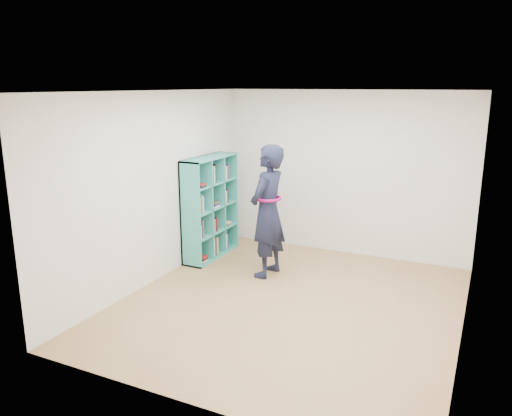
% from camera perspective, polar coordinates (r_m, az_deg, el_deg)
% --- Properties ---
extents(floor, '(4.50, 4.50, 0.00)m').
position_cam_1_polar(floor, '(6.38, 3.87, -10.88)').
color(floor, '#976D44').
rests_on(floor, ground).
extents(ceiling, '(4.50, 4.50, 0.00)m').
position_cam_1_polar(ceiling, '(5.79, 4.30, 13.16)').
color(ceiling, white).
rests_on(ceiling, wall_back).
extents(wall_left, '(0.02, 4.50, 2.60)m').
position_cam_1_polar(wall_left, '(6.92, -11.51, 2.20)').
color(wall_left, silver).
rests_on(wall_left, floor).
extents(wall_right, '(0.02, 4.50, 2.60)m').
position_cam_1_polar(wall_right, '(5.57, 23.59, -1.55)').
color(wall_right, silver).
rests_on(wall_right, floor).
extents(wall_back, '(4.00, 0.02, 2.60)m').
position_cam_1_polar(wall_back, '(8.05, 10.00, 3.90)').
color(wall_back, silver).
rests_on(wall_back, floor).
extents(wall_front, '(4.00, 0.02, 2.60)m').
position_cam_1_polar(wall_front, '(4.03, -7.86, -6.15)').
color(wall_front, silver).
rests_on(wall_front, floor).
extents(bookshelf, '(0.35, 1.20, 1.60)m').
position_cam_1_polar(bookshelf, '(7.88, -5.40, -0.02)').
color(bookshelf, teal).
rests_on(bookshelf, floor).
extents(person, '(0.50, 0.72, 1.89)m').
position_cam_1_polar(person, '(7.00, 1.34, -0.38)').
color(person, black).
rests_on(person, floor).
extents(smartphone, '(0.02, 0.08, 0.12)m').
position_cam_1_polar(smartphone, '(7.10, 0.59, 0.86)').
color(smartphone, silver).
rests_on(smartphone, person).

